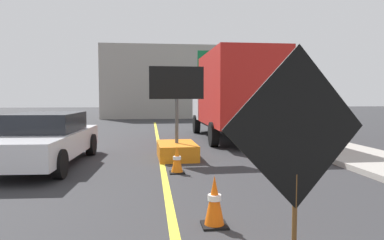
{
  "coord_description": "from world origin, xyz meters",
  "views": [
    {
      "loc": [
        -0.3,
        -0.59,
        1.82
      ],
      "look_at": [
        0.45,
        5.74,
        1.39
      ],
      "focal_mm": 32.63,
      "sensor_mm": 36.0,
      "label": 1
    }
  ],
  "objects_px": {
    "box_truck": "(233,95)",
    "highway_guide_sign": "(227,72)",
    "roadwork_sign": "(297,132)",
    "pickup_car": "(45,139)",
    "traffic_cone_near_sign": "(214,201)",
    "arrow_board_trailer": "(177,142)",
    "traffic_cone_mid_lane": "(177,160)"
  },
  "relations": [
    {
      "from": "pickup_car",
      "to": "traffic_cone_near_sign",
      "type": "height_order",
      "value": "pickup_car"
    },
    {
      "from": "box_truck",
      "to": "traffic_cone_near_sign",
      "type": "bearing_deg",
      "value": -105.05
    },
    {
      "from": "box_truck",
      "to": "highway_guide_sign",
      "type": "bearing_deg",
      "value": 79.52
    },
    {
      "from": "highway_guide_sign",
      "to": "roadwork_sign",
      "type": "bearing_deg",
      "value": -100.45
    },
    {
      "from": "box_truck",
      "to": "pickup_car",
      "type": "height_order",
      "value": "box_truck"
    },
    {
      "from": "roadwork_sign",
      "to": "arrow_board_trailer",
      "type": "distance_m",
      "value": 7.04
    },
    {
      "from": "pickup_car",
      "to": "traffic_cone_near_sign",
      "type": "relative_size",
      "value": 6.72
    },
    {
      "from": "arrow_board_trailer",
      "to": "traffic_cone_mid_lane",
      "type": "xyz_separation_m",
      "value": [
        -0.15,
        -2.02,
        -0.17
      ]
    },
    {
      "from": "box_truck",
      "to": "pickup_car",
      "type": "xyz_separation_m",
      "value": [
        -6.27,
        -4.78,
        -1.2
      ]
    },
    {
      "from": "traffic_cone_near_sign",
      "to": "traffic_cone_mid_lane",
      "type": "relative_size",
      "value": 1.13
    },
    {
      "from": "highway_guide_sign",
      "to": "traffic_cone_mid_lane",
      "type": "relative_size",
      "value": 7.84
    },
    {
      "from": "pickup_car",
      "to": "highway_guide_sign",
      "type": "bearing_deg",
      "value": 58.92
    },
    {
      "from": "pickup_car",
      "to": "box_truck",
      "type": "bearing_deg",
      "value": 37.35
    },
    {
      "from": "roadwork_sign",
      "to": "highway_guide_sign",
      "type": "xyz_separation_m",
      "value": [
        3.54,
        19.2,
        1.95
      ]
    },
    {
      "from": "highway_guide_sign",
      "to": "traffic_cone_near_sign",
      "type": "relative_size",
      "value": 6.92
    },
    {
      "from": "roadwork_sign",
      "to": "traffic_cone_near_sign",
      "type": "distance_m",
      "value": 1.91
    },
    {
      "from": "pickup_car",
      "to": "roadwork_sign",
      "type": "bearing_deg",
      "value": -56.22
    },
    {
      "from": "traffic_cone_near_sign",
      "to": "traffic_cone_mid_lane",
      "type": "distance_m",
      "value": 3.48
    },
    {
      "from": "roadwork_sign",
      "to": "highway_guide_sign",
      "type": "height_order",
      "value": "highway_guide_sign"
    },
    {
      "from": "traffic_cone_near_sign",
      "to": "traffic_cone_mid_lane",
      "type": "height_order",
      "value": "traffic_cone_near_sign"
    },
    {
      "from": "roadwork_sign",
      "to": "highway_guide_sign",
      "type": "relative_size",
      "value": 0.47
    },
    {
      "from": "arrow_board_trailer",
      "to": "box_truck",
      "type": "height_order",
      "value": "box_truck"
    },
    {
      "from": "traffic_cone_near_sign",
      "to": "traffic_cone_mid_lane",
      "type": "bearing_deg",
      "value": 94.32
    },
    {
      "from": "arrow_board_trailer",
      "to": "highway_guide_sign",
      "type": "relative_size",
      "value": 0.54
    },
    {
      "from": "box_truck",
      "to": "traffic_cone_mid_lane",
      "type": "xyz_separation_m",
      "value": [
        -2.86,
        -6.18,
        -1.59
      ]
    },
    {
      "from": "pickup_car",
      "to": "traffic_cone_near_sign",
      "type": "distance_m",
      "value": 6.11
    },
    {
      "from": "pickup_car",
      "to": "traffic_cone_near_sign",
      "type": "bearing_deg",
      "value": -52.98
    },
    {
      "from": "roadwork_sign",
      "to": "pickup_car",
      "type": "height_order",
      "value": "roadwork_sign"
    },
    {
      "from": "pickup_car",
      "to": "highway_guide_sign",
      "type": "distance_m",
      "value": 15.29
    },
    {
      "from": "roadwork_sign",
      "to": "box_truck",
      "type": "bearing_deg",
      "value": 79.57
    },
    {
      "from": "pickup_car",
      "to": "traffic_cone_near_sign",
      "type": "xyz_separation_m",
      "value": [
        3.67,
        -4.87,
        -0.34
      ]
    },
    {
      "from": "box_truck",
      "to": "roadwork_sign",
      "type": "bearing_deg",
      "value": -100.43
    }
  ]
}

